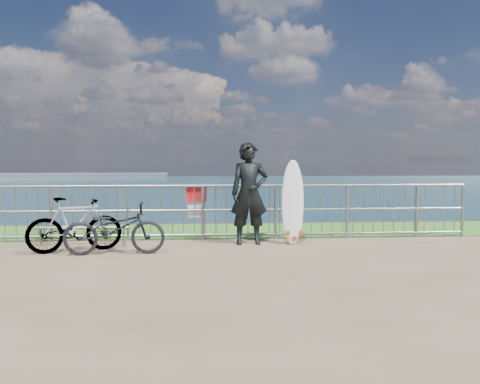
{
  "coord_description": "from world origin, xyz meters",
  "views": [
    {
      "loc": [
        -0.43,
        -7.89,
        1.64
      ],
      "look_at": [
        0.24,
        1.2,
        1.0
      ],
      "focal_mm": 35.0,
      "sensor_mm": 36.0,
      "label": 1
    }
  ],
  "objects": [
    {
      "name": "railing",
      "position": [
        0.01,
        1.6,
        0.58
      ],
      "size": [
        10.06,
        0.1,
        1.13
      ],
      "color": "gray",
      "rests_on": "ground"
    },
    {
      "name": "bicycle_near",
      "position": [
        -2.0,
        0.22,
        0.45
      ],
      "size": [
        1.75,
        0.71,
        0.9
      ],
      "primitive_type": "imported",
      "rotation": [
        0.0,
        0.0,
        1.64
      ],
      "color": "black",
      "rests_on": "ground"
    },
    {
      "name": "surfer",
      "position": [
        0.4,
        1.03,
        0.98
      ],
      "size": [
        0.74,
        0.5,
        1.96
      ],
      "primitive_type": "imported",
      "rotation": [
        0.0,
        0.0,
        0.05
      ],
      "color": "black",
      "rests_on": "ground"
    },
    {
      "name": "bicycle_far",
      "position": [
        -2.74,
        0.48,
        0.49
      ],
      "size": [
        1.68,
        0.95,
        0.98
      ],
      "primitive_type": "imported",
      "rotation": [
        0.0,
        0.0,
        1.9
      ],
      "color": "black",
      "rests_on": "ground"
    },
    {
      "name": "seascape",
      "position": [
        -43.75,
        147.49,
        -4.03
      ],
      "size": [
        260.0,
        260.0,
        5.0
      ],
      "color": "brown",
      "rests_on": "ground"
    },
    {
      "name": "grass_strip",
      "position": [
        0.0,
        2.7,
        0.01
      ],
      "size": [
        120.0,
        120.0,
        0.0
      ],
      "primitive_type": "plane",
      "color": "#2E7420",
      "rests_on": "ground"
    },
    {
      "name": "surfboard",
      "position": [
        1.25,
        1.05,
        0.76
      ],
      "size": [
        0.49,
        0.45,
        1.64
      ],
      "color": "white",
      "rests_on": "ground"
    },
    {
      "name": "bike_rack",
      "position": [
        -2.78,
        1.12,
        0.3
      ],
      "size": [
        1.74,
        0.05,
        0.36
      ],
      "color": "gray",
      "rests_on": "ground"
    }
  ]
}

